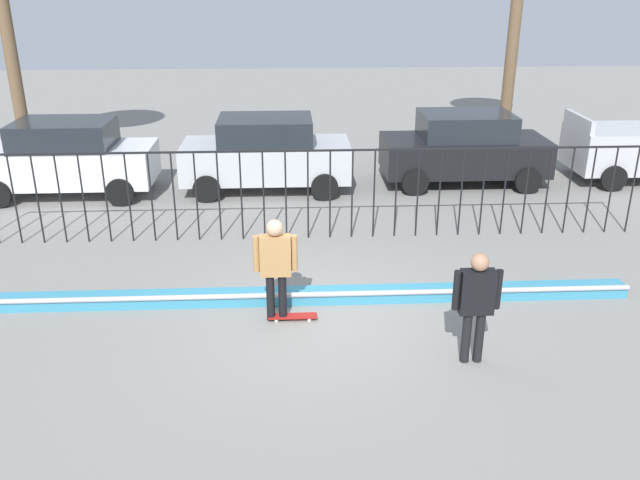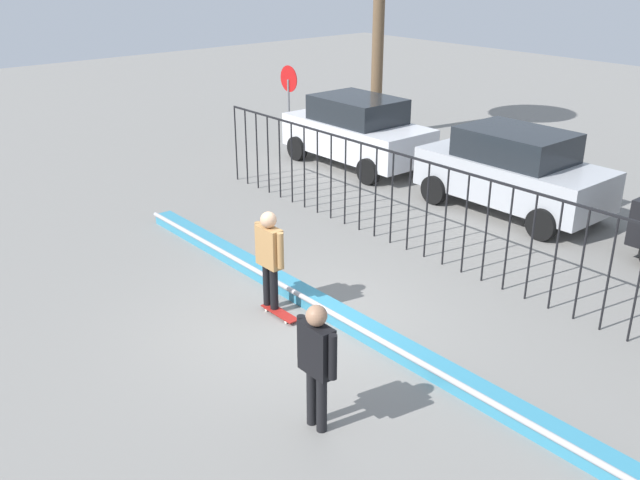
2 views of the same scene
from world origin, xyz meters
name	(u,v)px [view 1 (image 1 of 2)]	position (x,y,z in m)	size (l,w,h in m)	color
ground_plane	(315,315)	(0.00, 0.00, 0.00)	(60.00, 60.00, 0.00)	gray
bowl_coping_ledge	(314,295)	(0.00, 0.51, 0.12)	(11.00, 0.40, 0.27)	teal
perimeter_fence	(308,185)	(0.00, 3.51, 1.18)	(14.04, 0.04, 1.94)	black
skateboarder	(276,261)	(-0.64, -0.10, 1.05)	(0.71, 0.27, 1.76)	black
skateboard	(293,316)	(-0.38, -0.12, 0.06)	(0.80, 0.20, 0.07)	#A51E19
camera_operator	(476,298)	(2.23, -1.51, 1.04)	(0.70, 0.26, 1.73)	black
parked_car_white	(67,157)	(-5.97, 6.81, 0.97)	(4.30, 2.12, 1.90)	silver
parked_car_silver	(266,153)	(-0.97, 6.98, 0.97)	(4.30, 2.12, 1.90)	#B7BABF
parked_car_black	(464,148)	(4.28, 7.26, 0.97)	(4.30, 2.12, 1.90)	black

